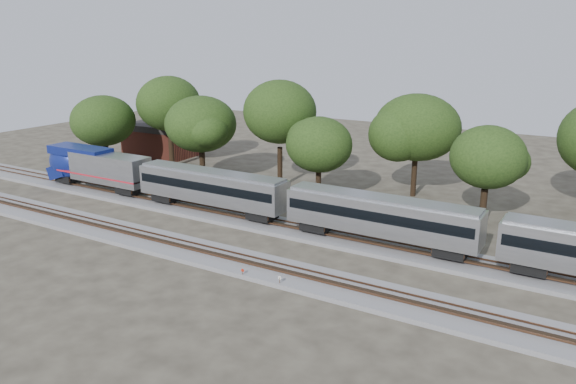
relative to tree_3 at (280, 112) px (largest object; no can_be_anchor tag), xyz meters
The scene contains 14 objects.
ground 23.90m from the tree_3, 68.96° to the right, with size 160.00×160.00×0.00m, color #383328.
track_far 18.98m from the tree_3, 61.33° to the right, with size 160.00×5.00×0.73m.
track_near 27.30m from the tree_3, 72.19° to the right, with size 160.00×5.00×0.73m.
switch_stand_red 30.94m from the tree_3, 64.58° to the right, with size 0.29×0.05×0.91m.
switch_stand_white 32.43m from the tree_3, 58.51° to the right, with size 0.33×0.08×1.04m.
switch_lever 32.11m from the tree_3, 59.56° to the right, with size 0.50×0.30×0.30m, color #512D19.
brick_building 29.38m from the tree_3, 165.79° to the left, with size 11.48×8.26×5.42m.
tree_0 28.21m from the tree_3, 169.85° to the right, with size 7.52×7.52×10.61m.
tree_1 20.51m from the tree_3, behind, with size 9.88×9.88×13.93m.
tree_2 11.33m from the tree_3, 164.31° to the right, with size 8.15×8.15×11.50m.
tree_3 is the anchor object (origin of this frame).
tree_4 8.97m from the tree_3, 25.09° to the right, with size 7.25×7.25×10.22m.
tree_5 17.53m from the tree_3, 16.35° to the left, with size 8.89×8.89×12.53m.
tree_6 27.09m from the tree_3, ahead, with size 7.65×7.65×10.78m.
Camera 1 is at (30.32, -41.68, 19.94)m, focal length 35.00 mm.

